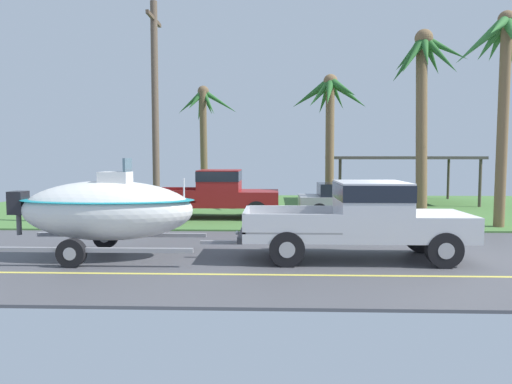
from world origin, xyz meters
The scene contains 11 objects.
ground centered at (0.00, 8.38, -0.01)m, with size 36.00×22.00×0.11m.
pickup_truck_towing centered at (-1.47, -0.16, 1.03)m, with size 5.52×1.99×1.87m.
boat_on_trailer centered at (-7.81, -0.16, 1.17)m, with size 5.55×2.43×2.42m.
parked_pickup_background centered at (-5.89, 7.09, 1.06)m, with size 5.53×1.99×1.93m.
parked_sedan_far centered at (-0.51, 7.76, 0.67)m, with size 4.55×1.94×1.38m.
carport_awning centered at (2.72, 13.71, 2.33)m, with size 7.11×4.71×2.45m.
palm_tree_near_left centered at (3.93, 4.98, 5.65)m, with size 2.97×3.01×7.28m.
palm_tree_near_right centered at (1.83, 6.97, 5.26)m, with size 3.02×3.43×7.21m.
palm_tree_mid centered at (-1.23, 10.45, 4.66)m, with size 3.65×3.50×6.14m.
palm_tree_far_left centered at (-7.52, 14.41, 4.50)m, with size 3.37×2.20×6.21m.
utility_pole centered at (-7.88, 5.13, 4.03)m, with size 0.24×1.80×7.75m.
Camera 1 is at (-3.75, -11.79, 2.48)m, focal length 34.18 mm.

